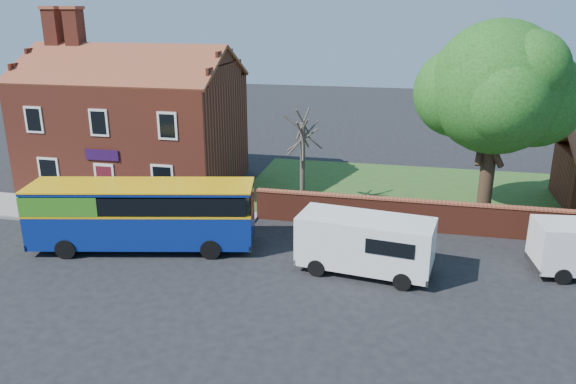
# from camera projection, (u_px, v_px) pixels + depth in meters

# --- Properties ---
(ground) EXTENTS (120.00, 120.00, 0.00)m
(ground) POSITION_uv_depth(u_px,v_px,m) (167.00, 272.00, 23.50)
(ground) COLOR black
(ground) RESTS_ON ground
(pavement) EXTENTS (18.00, 3.50, 0.12)m
(pavement) POSITION_uv_depth(u_px,v_px,m) (91.00, 212.00, 30.25)
(pavement) COLOR gray
(pavement) RESTS_ON ground
(kerb) EXTENTS (18.00, 0.15, 0.14)m
(kerb) POSITION_uv_depth(u_px,v_px,m) (72.00, 223.00, 28.62)
(kerb) COLOR slate
(kerb) RESTS_ON ground
(grass_strip) EXTENTS (26.00, 12.00, 0.04)m
(grass_strip) POSITION_uv_depth(u_px,v_px,m) (466.00, 196.00, 32.88)
(grass_strip) COLOR #426B28
(grass_strip) RESTS_ON ground
(shop_building) EXTENTS (12.30, 8.13, 10.50)m
(shop_building) POSITION_uv_depth(u_px,v_px,m) (135.00, 129.00, 34.54)
(shop_building) COLOR maroon
(shop_building) RESTS_ON ground
(boundary_wall) EXTENTS (22.00, 0.38, 1.60)m
(boundary_wall) POSITION_uv_depth(u_px,v_px,m) (477.00, 219.00, 27.06)
(boundary_wall) COLOR maroon
(boundary_wall) RESTS_ON ground
(bus) EXTENTS (10.31, 4.58, 3.05)m
(bus) POSITION_uv_depth(u_px,v_px,m) (135.00, 212.00, 25.34)
(bus) COLOR navy
(bus) RESTS_ON ground
(van_near) EXTENTS (5.74, 2.93, 2.41)m
(van_near) POSITION_uv_depth(u_px,v_px,m) (366.00, 242.00, 23.08)
(van_near) COLOR white
(van_near) RESTS_ON ground
(large_tree) EXTENTS (8.28, 6.55, 10.10)m
(large_tree) POSITION_uv_depth(u_px,v_px,m) (498.00, 91.00, 27.61)
(large_tree) COLOR black
(large_tree) RESTS_ON ground
(bare_tree) EXTENTS (1.96, 2.33, 5.23)m
(bare_tree) POSITION_uv_depth(u_px,v_px,m) (303.00, 161.00, 30.24)
(bare_tree) COLOR #4C4238
(bare_tree) RESTS_ON ground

